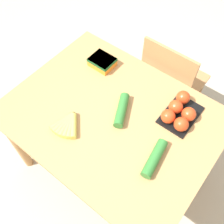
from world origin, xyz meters
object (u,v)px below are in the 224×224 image
at_px(cucumber_near, 155,158).
at_px(cucumber_far, 122,110).
at_px(banana_bunch, 67,124).
at_px(chair, 170,82).
at_px(tomato_pack, 180,112).
at_px(carrot_bag, 102,61).

xyz_separation_m(cucumber_near, cucumber_far, (-0.31, 0.13, 0.00)).
bearing_deg(cucumber_near, banana_bunch, -165.84).
relative_size(chair, tomato_pack, 3.43).
distance_m(tomato_pack, cucumber_near, 0.31).
bearing_deg(tomato_pack, banana_bunch, -135.84).
bearing_deg(banana_bunch, cucumber_near, 14.16).
distance_m(chair, carrot_bag, 0.59).
height_order(chair, cucumber_far, chair).
height_order(cucumber_near, cucumber_far, same).
distance_m(carrot_bag, cucumber_near, 0.72).
bearing_deg(cucumber_near, carrot_bag, 150.83).
distance_m(banana_bunch, cucumber_near, 0.50).
relative_size(chair, carrot_bag, 5.78).
height_order(chair, carrot_bag, chair).
bearing_deg(chair, carrot_bag, 48.21).
height_order(banana_bunch, cucumber_far, cucumber_far).
xyz_separation_m(chair, carrot_bag, (-0.34, -0.38, 0.30)).
distance_m(tomato_pack, cucumber_far, 0.32).
xyz_separation_m(tomato_pack, carrot_bag, (-0.59, 0.04, -0.01)).
bearing_deg(tomato_pack, chair, 120.66).
bearing_deg(cucumber_far, tomato_pack, 34.01).
bearing_deg(banana_bunch, carrot_bag, 106.86).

